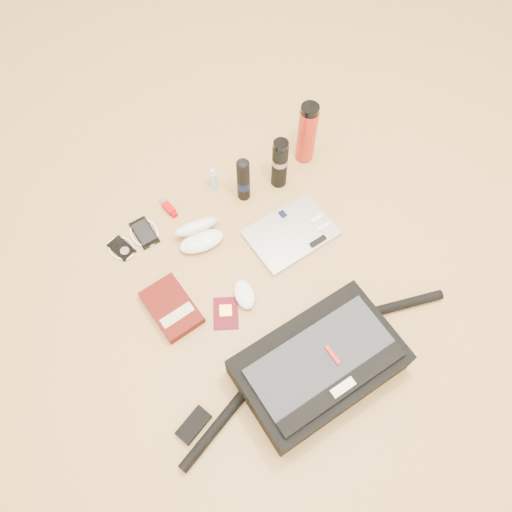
# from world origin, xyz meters

# --- Properties ---
(ground) EXTENTS (4.00, 4.00, 0.00)m
(ground) POSITION_xyz_m (0.00, 0.00, 0.00)
(ground) COLOR #B5894B
(ground) RESTS_ON ground
(messenger_bag) EXTENTS (1.02, 0.35, 0.14)m
(messenger_bag) POSITION_xyz_m (0.02, -0.31, 0.06)
(messenger_bag) COLOR black
(messenger_bag) RESTS_ON ground
(laptop) EXTENTS (0.33, 0.25, 0.03)m
(laptop) POSITION_xyz_m (0.19, 0.17, 0.01)
(laptop) COLOR silver
(laptop) RESTS_ON ground
(book) EXTENTS (0.17, 0.23, 0.04)m
(book) POSITION_xyz_m (-0.31, 0.10, 0.02)
(book) COLOR #4C0C08
(book) RESTS_ON ground
(passport) EXTENTS (0.12, 0.14, 0.01)m
(passport) POSITION_xyz_m (-0.16, 0.00, 0.00)
(passport) COLOR #4C0712
(passport) RESTS_ON ground
(mouse) EXTENTS (0.08, 0.12, 0.04)m
(mouse) POSITION_xyz_m (-0.07, 0.03, 0.02)
(mouse) COLOR white
(mouse) RESTS_ON ground
(sunglasses_case) EXTENTS (0.18, 0.15, 0.10)m
(sunglasses_case) POSITION_xyz_m (-0.11, 0.31, 0.03)
(sunglasses_case) COLOR white
(sunglasses_case) RESTS_ON ground
(ipod) EXTENTS (0.11, 0.11, 0.01)m
(ipod) POSITION_xyz_m (-0.38, 0.40, 0.01)
(ipod) COLOR black
(ipod) RESTS_ON ground
(phone) EXTENTS (0.11, 0.13, 0.01)m
(phone) POSITION_xyz_m (-0.29, 0.42, 0.01)
(phone) COLOR black
(phone) RESTS_ON ground
(inhaler) EXTENTS (0.04, 0.10, 0.02)m
(inhaler) POSITION_xyz_m (-0.16, 0.48, 0.01)
(inhaler) COLOR #B70807
(inhaler) RESTS_ON ground
(spray_bottle) EXTENTS (0.04, 0.04, 0.10)m
(spray_bottle) POSITION_xyz_m (0.03, 0.49, 0.05)
(spray_bottle) COLOR #A8CEE9
(spray_bottle) RESTS_ON ground
(aerosol_can) EXTENTS (0.06, 0.06, 0.21)m
(aerosol_can) POSITION_xyz_m (0.12, 0.40, 0.10)
(aerosol_can) COLOR black
(aerosol_can) RESTS_ON ground
(thermos_black) EXTENTS (0.06, 0.06, 0.23)m
(thermos_black) POSITION_xyz_m (0.26, 0.40, 0.12)
(thermos_black) COLOR black
(thermos_black) RESTS_ON ground
(thermos_red) EXTENTS (0.09, 0.09, 0.27)m
(thermos_red) POSITION_xyz_m (0.41, 0.46, 0.14)
(thermos_red) COLOR #B3271B
(thermos_red) RESTS_ON ground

